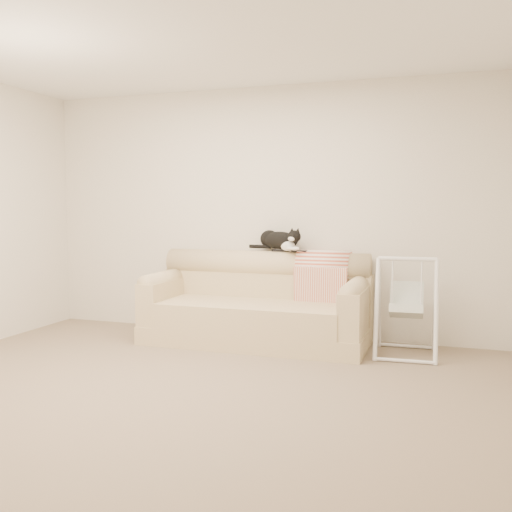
{
  "coord_description": "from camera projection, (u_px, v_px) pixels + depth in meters",
  "views": [
    {
      "loc": [
        1.81,
        -3.75,
        1.36
      ],
      "look_at": [
        0.13,
        1.27,
        0.9
      ],
      "focal_mm": 40.0,
      "sensor_mm": 36.0,
      "label": 1
    }
  ],
  "objects": [
    {
      "name": "room_shell",
      "position": [
        183.0,
        183.0,
        4.1
      ],
      "size": [
        5.04,
        4.04,
        2.6
      ],
      "color": "beige",
      "rests_on": "ground"
    },
    {
      "name": "sofa",
      "position": [
        258.0,
        307.0,
        5.72
      ],
      "size": [
        2.2,
        0.93,
        0.9
      ],
      "color": "tan",
      "rests_on": "ground"
    },
    {
      "name": "ground_plane",
      "position": [
        185.0,
        390.0,
        4.23
      ],
      "size": [
        5.0,
        5.0,
        0.0
      ],
      "primitive_type": "plane",
      "color": "#7C6B51",
      "rests_on": "ground"
    },
    {
      "name": "remote_b",
      "position": [
        299.0,
        251.0,
        5.76
      ],
      "size": [
        0.18,
        0.09,
        0.02
      ],
      "color": "black",
      "rests_on": "sofa"
    },
    {
      "name": "remote_a",
      "position": [
        281.0,
        250.0,
        5.86
      ],
      "size": [
        0.18,
        0.06,
        0.03
      ],
      "color": "black",
      "rests_on": "sofa"
    },
    {
      "name": "throw_blanket",
      "position": [
        324.0,
        270.0,
        5.7
      ],
      "size": [
        0.53,
        0.38,
        0.58
      ],
      "color": "#C14C2F",
      "rests_on": "sofa"
    },
    {
      "name": "tuxedo_cat",
      "position": [
        280.0,
        240.0,
        5.86
      ],
      "size": [
        0.61,
        0.41,
        0.24
      ],
      "color": "black",
      "rests_on": "sofa"
    },
    {
      "name": "baby_swing",
      "position": [
        406.0,
        306.0,
        5.18
      ],
      "size": [
        0.58,
        0.61,
        0.91
      ],
      "color": "white",
      "rests_on": "ground"
    }
  ]
}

